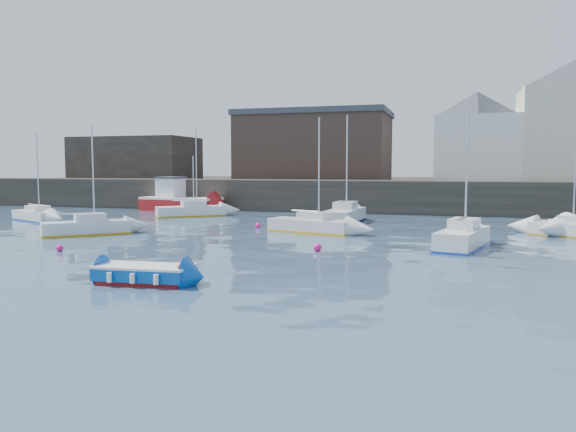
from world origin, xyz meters
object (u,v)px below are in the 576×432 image
(fishing_boat, at_px, (179,200))
(buoy_near, at_px, (60,251))
(sailboat_a, at_px, (87,227))
(sailboat_c, at_px, (463,237))
(buoy_mid, at_px, (317,251))
(buoy_far, at_px, (258,228))
(blue_dinghy, at_px, (144,273))
(sailboat_b, at_px, (312,225))
(sailboat_f, at_px, (345,215))
(sailboat_h, at_px, (191,211))
(sailboat_e, at_px, (37,215))

(fishing_boat, height_order, buoy_near, fishing_boat)
(sailboat_a, relative_size, sailboat_c, 0.93)
(buoy_mid, relative_size, buoy_far, 1.15)
(blue_dinghy, relative_size, sailboat_c, 0.50)
(sailboat_b, bearing_deg, sailboat_c, -26.76)
(fishing_boat, bearing_deg, buoy_near, -75.32)
(sailboat_b, relative_size, buoy_mid, 17.37)
(fishing_boat, xyz_separation_m, sailboat_a, (3.71, -19.57, -0.55))
(blue_dinghy, height_order, sailboat_f, sailboat_f)
(sailboat_f, distance_m, sailboat_h, 13.95)
(sailboat_f, bearing_deg, fishing_boat, 157.80)
(blue_dinghy, xyz_separation_m, sailboat_c, (11.32, 12.76, 0.18))
(sailboat_f, relative_size, buoy_mid, 19.30)
(buoy_far, bearing_deg, sailboat_c, -24.86)
(sailboat_e, bearing_deg, sailboat_c, -10.97)
(blue_dinghy, distance_m, sailboat_b, 17.58)
(fishing_boat, distance_m, sailboat_b, 22.23)
(fishing_boat, height_order, buoy_mid, fishing_boat)
(blue_dinghy, height_order, sailboat_h, sailboat_h)
(buoy_far, bearing_deg, fishing_boat, 135.04)
(blue_dinghy, relative_size, sailboat_h, 0.48)
(blue_dinghy, distance_m, sailboat_a, 16.66)
(sailboat_b, bearing_deg, sailboat_e, 176.18)
(blue_dinghy, xyz_separation_m, sailboat_b, (1.96, 17.47, 0.11))
(buoy_near, bearing_deg, sailboat_e, 133.74)
(sailboat_c, xyz_separation_m, sailboat_h, (-22.33, 13.49, -0.07))
(sailboat_c, relative_size, buoy_mid, 17.13)
(sailboat_h, bearing_deg, blue_dinghy, -67.23)
(blue_dinghy, bearing_deg, sailboat_h, 112.77)
(buoy_mid, bearing_deg, sailboat_c, 24.89)
(buoy_near, height_order, buoy_far, buoy_far)
(sailboat_c, distance_m, sailboat_f, 14.49)
(blue_dinghy, height_order, sailboat_b, sailboat_b)
(sailboat_f, bearing_deg, sailboat_h, 172.77)
(blue_dinghy, relative_size, buoy_near, 10.30)
(fishing_boat, xyz_separation_m, sailboat_e, (-5.85, -12.79, -0.58))
(sailboat_a, height_order, sailboat_e, sailboat_e)
(blue_dinghy, bearing_deg, sailboat_c, 48.42)
(sailboat_b, xyz_separation_m, sailboat_f, (0.86, 7.02, 0.10))
(blue_dinghy, bearing_deg, sailboat_b, 83.60)
(sailboat_f, xyz_separation_m, sailboat_h, (-13.84, 1.76, -0.09))
(fishing_boat, relative_size, buoy_near, 23.95)
(sailboat_a, height_order, sailboat_c, sailboat_c)
(fishing_boat, distance_m, sailboat_c, 32.51)
(sailboat_b, distance_m, buoy_mid, 8.33)
(sailboat_h, height_order, buoy_near, sailboat_h)
(sailboat_h, relative_size, buoy_near, 21.25)
(sailboat_f, relative_size, sailboat_h, 1.10)
(sailboat_a, distance_m, buoy_mid, 15.83)
(sailboat_c, xyz_separation_m, sailboat_e, (-32.20, 6.24, -0.11))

